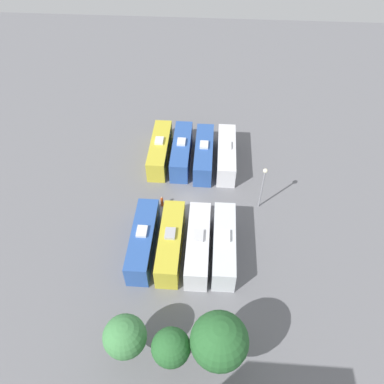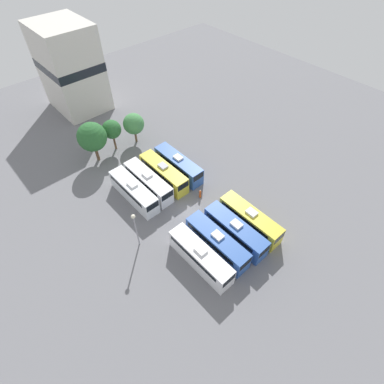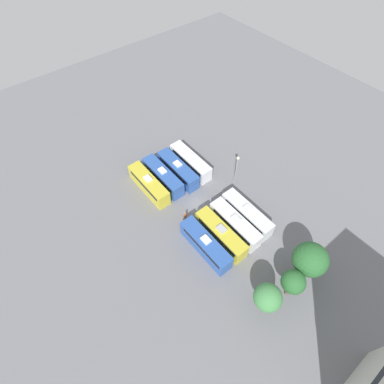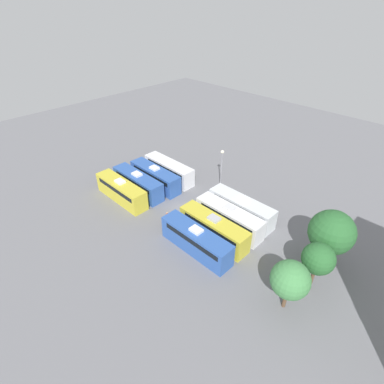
# 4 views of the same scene
# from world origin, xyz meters

# --- Properties ---
(ground_plane) EXTENTS (123.50, 123.50, 0.00)m
(ground_plane) POSITION_xyz_m (0.00, 0.00, 0.00)
(ground_plane) COLOR slate
(bus_0) EXTENTS (2.64, 10.59, 3.64)m
(bus_0) POSITION_xyz_m (-5.03, -8.10, 1.81)
(bus_0) COLOR white
(bus_0) RESTS_ON ground_plane
(bus_1) EXTENTS (2.64, 10.59, 3.64)m
(bus_1) POSITION_xyz_m (-1.69, -7.98, 1.81)
(bus_1) COLOR #2D56A8
(bus_1) RESTS_ON ground_plane
(bus_2) EXTENTS (2.64, 10.59, 3.64)m
(bus_2) POSITION_xyz_m (1.69, -8.43, 1.81)
(bus_2) COLOR #2D56A8
(bus_2) RESTS_ON ground_plane
(bus_3) EXTENTS (2.64, 10.59, 3.64)m
(bus_3) POSITION_xyz_m (4.97, -8.47, 1.81)
(bus_3) COLOR gold
(bus_3) RESTS_ON ground_plane
(bus_4) EXTENTS (2.64, 10.59, 3.64)m
(bus_4) POSITION_xyz_m (-4.84, 8.23, 1.81)
(bus_4) COLOR silver
(bus_4) RESTS_ON ground_plane
(bus_5) EXTENTS (2.64, 10.59, 3.64)m
(bus_5) POSITION_xyz_m (-1.76, 8.41, 1.81)
(bus_5) COLOR silver
(bus_5) RESTS_ON ground_plane
(bus_6) EXTENTS (2.64, 10.59, 3.64)m
(bus_6) POSITION_xyz_m (1.52, 8.33, 1.81)
(bus_6) COLOR gold
(bus_6) RESTS_ON ground_plane
(bus_7) EXTENTS (2.64, 10.59, 3.64)m
(bus_7) POSITION_xyz_m (4.85, 8.25, 1.81)
(bus_7) COLOR #2D56A8
(bus_7) RESTS_ON ground_plane
(worker_person) EXTENTS (0.36, 0.36, 1.71)m
(worker_person) POSITION_xyz_m (3.53, 1.05, 0.79)
(worker_person) COLOR #CC4C19
(worker_person) RESTS_ON ground_plane
(light_pole) EXTENTS (0.60, 0.60, 6.92)m
(light_pole) POSITION_xyz_m (-9.57, 0.28, 4.77)
(light_pole) COLOR gray
(light_pole) RESTS_ON ground_plane
(tree_0) EXTENTS (5.31, 5.31, 8.00)m
(tree_0) POSITION_xyz_m (-4.33, 21.14, 5.32)
(tree_0) COLOR brown
(tree_0) RESTS_ON ground_plane
(tree_1) EXTENTS (3.59, 3.59, 6.41)m
(tree_1) POSITION_xyz_m (-0.06, 21.72, 4.58)
(tree_1) COLOR brown
(tree_1) RESTS_ON ground_plane
(tree_2) EXTENTS (4.10, 4.10, 6.30)m
(tree_2) POSITION_xyz_m (4.30, 20.90, 4.22)
(tree_2) COLOR brown
(tree_2) RESTS_ON ground_plane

